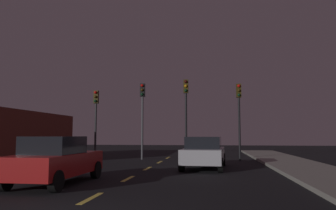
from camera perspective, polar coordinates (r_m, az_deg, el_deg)
ground_plane at (r=13.17m, az=-6.36°, el=-12.40°), size 80.00×80.00×0.00m
sidewalk_curb_right at (r=13.51m, az=26.98°, el=-11.37°), size 3.00×40.00×0.15m
lane_stripe_second at (r=9.01m, az=-13.36°, el=-15.61°), size 0.16×1.60×0.01m
lane_stripe_third at (r=12.59m, az=-7.03°, el=-12.71°), size 0.16×1.60×0.01m
lane_stripe_fourth at (r=16.28m, az=-3.60°, el=-11.04°), size 0.16×1.60×0.01m
lane_stripe_fifth at (r=20.00m, az=-1.46°, el=-9.97°), size 0.16×1.60×0.01m
lane_stripe_sixth at (r=23.75m, az=0.00°, el=-9.22°), size 0.16×1.60×0.01m
traffic_signal_far_left at (r=23.06m, az=-12.55°, el=-0.97°), size 0.32×0.38×4.73m
traffic_signal_center_left at (r=22.17m, az=-4.52°, el=-0.21°), size 0.32×0.38×5.14m
traffic_signal_center_right at (r=21.76m, az=3.17°, el=0.22°), size 0.32×0.38×5.35m
traffic_signal_far_right at (r=21.75m, az=12.35°, el=-0.27°), size 0.32×0.38×4.99m
car_stopped_ahead at (r=16.32m, az=6.36°, el=-8.24°), size 2.21×4.67×1.55m
car_adjacent_lane at (r=11.71m, az=-19.04°, el=-9.11°), size 1.88×4.25×1.59m
storefront_left at (r=24.23m, az=-26.12°, el=-4.90°), size 4.57×9.79×3.15m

